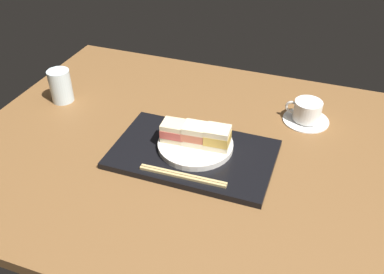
{
  "coord_description": "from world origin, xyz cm",
  "views": [
    {
      "loc": [
        26.11,
        -89.18,
        72.74
      ],
      "look_at": [
        -5.28,
        -2.27,
        5.0
      ],
      "focal_mm": 39.68,
      "sensor_mm": 36.0,
      "label": 1
    }
  ],
  "objects": [
    {
      "name": "sandwich_middle",
      "position": [
        -4.26,
        -2.29,
        6.24
      ],
      "size": [
        7.09,
        5.91,
        5.68
      ],
      "color": "beige",
      "rests_on": "sandwich_plate"
    },
    {
      "name": "ground_plane",
      "position": [
        0.0,
        0.0,
        -1.5
      ],
      "size": [
        140.0,
        100.0,
        3.0
      ],
      "primitive_type": "cube",
      "color": "brown"
    },
    {
      "name": "coffee_cup",
      "position": [
        22.18,
        23.92,
        3.01
      ],
      "size": [
        13.95,
        13.95,
        6.75
      ],
      "color": "white",
      "rests_on": "ground_plane"
    },
    {
      "name": "drinking_glass",
      "position": [
        -54.4,
        9.1,
        5.37
      ],
      "size": [
        7.05,
        7.05,
        10.74
      ],
      "primitive_type": "cylinder",
      "color": "silver",
      "rests_on": "ground_plane"
    },
    {
      "name": "sandwich_near",
      "position": [
        -10.32,
        -2.6,
        6.05
      ],
      "size": [
        6.89,
        6.1,
        5.28
      ],
      "color": "beige",
      "rests_on": "sandwich_plate"
    },
    {
      "name": "serving_tray",
      "position": [
        -4.21,
        -4.3,
        0.88
      ],
      "size": [
        43.53,
        26.57,
        1.76
      ],
      "primitive_type": "cube",
      "color": "black",
      "rests_on": "ground_plane"
    },
    {
      "name": "sandwich_plate",
      "position": [
        -4.26,
        -2.29,
        2.58
      ],
      "size": [
        20.59,
        20.59,
        1.65
      ],
      "primitive_type": "cylinder",
      "color": "silver",
      "rests_on": "serving_tray"
    },
    {
      "name": "sandwich_far",
      "position": [
        1.79,
        -1.99,
        6.39
      ],
      "size": [
        6.91,
        5.97,
        5.97
      ],
      "color": "beige",
      "rests_on": "sandwich_plate"
    },
    {
      "name": "chopsticks_pair",
      "position": [
        -3.23,
        -14.82,
        2.11
      ],
      "size": [
        22.84,
        2.21,
        0.7
      ],
      "color": "tan",
      "rests_on": "serving_tray"
    }
  ]
}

